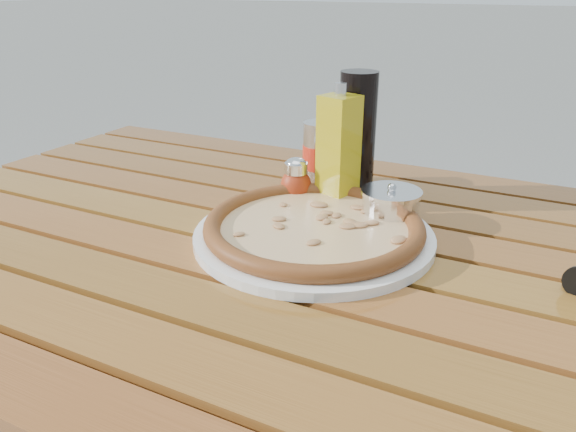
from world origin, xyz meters
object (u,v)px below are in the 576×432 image
at_px(plate, 314,236).
at_px(parmesan_tin, 390,207).
at_px(soda_can, 320,154).
at_px(table, 282,282).
at_px(dark_bottle, 357,135).
at_px(pizza, 314,226).
at_px(olive_oil_cruet, 338,151).
at_px(pepper_shaker, 296,181).
at_px(oregano_shaker, 341,180).

relative_size(plate, parmesan_tin, 3.43).
bearing_deg(soda_can, table, -78.77).
xyz_separation_m(table, dark_bottle, (0.03, 0.24, 0.19)).
xyz_separation_m(pizza, olive_oil_cruet, (-0.02, 0.15, 0.07)).
xyz_separation_m(table, pepper_shaker, (-0.05, 0.15, 0.11)).
bearing_deg(soda_can, plate, -68.19).
xyz_separation_m(pepper_shaker, oregano_shaker, (0.07, 0.04, 0.00)).
bearing_deg(pizza, soda_can, 111.81).
xyz_separation_m(pizza, oregano_shaker, (-0.03, 0.17, 0.02)).
xyz_separation_m(soda_can, parmesan_tin, (0.18, -0.13, -0.03)).
bearing_deg(soda_can, pepper_shaker, -89.04).
xyz_separation_m(table, pizza, (0.04, 0.02, 0.10)).
bearing_deg(parmesan_tin, table, -136.12).
distance_m(plate, pizza, 0.02).
height_order(dark_bottle, parmesan_tin, dark_bottle).
relative_size(pepper_shaker, oregano_shaker, 1.00).
bearing_deg(dark_bottle, pizza, -85.49).
distance_m(oregano_shaker, olive_oil_cruet, 0.06).
distance_m(pizza, olive_oil_cruet, 0.17).
bearing_deg(pizza, table, -158.42).
height_order(table, pizza, pizza).
relative_size(oregano_shaker, parmesan_tin, 0.78).
xyz_separation_m(dark_bottle, parmesan_tin, (0.10, -0.11, -0.08)).
bearing_deg(oregano_shaker, table, -95.76).
height_order(pizza, pepper_shaker, pepper_shaker).
bearing_deg(oregano_shaker, parmesan_tin, -30.01).
bearing_deg(plate, pepper_shaker, 125.69).
relative_size(pepper_shaker, soda_can, 0.68).
relative_size(plate, oregano_shaker, 4.39).
bearing_deg(olive_oil_cruet, pepper_shaker, -162.02).
relative_size(oregano_shaker, dark_bottle, 0.37).
bearing_deg(pepper_shaker, parmesan_tin, -7.43).
distance_m(table, soda_can, 0.29).
bearing_deg(oregano_shaker, pizza, -81.49).
bearing_deg(plate, table, -158.42).
distance_m(table, olive_oil_cruet, 0.24).
distance_m(oregano_shaker, soda_can, 0.10).
bearing_deg(table, olive_oil_cruet, 83.44).
bearing_deg(parmesan_tin, olive_oil_cruet, 157.51).
distance_m(soda_can, olive_oil_cruet, 0.12).
height_order(oregano_shaker, olive_oil_cruet, olive_oil_cruet).
height_order(oregano_shaker, dark_bottle, dark_bottle).
bearing_deg(olive_oil_cruet, pizza, -80.70).
xyz_separation_m(pizza, parmesan_tin, (0.08, 0.11, 0.01)).
relative_size(table, pepper_shaker, 17.07).
height_order(dark_bottle, olive_oil_cruet, dark_bottle).
bearing_deg(olive_oil_cruet, plate, -80.70).
relative_size(table, parmesan_tin, 13.35).
relative_size(plate, pepper_shaker, 4.39).
distance_m(plate, parmesan_tin, 0.14).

